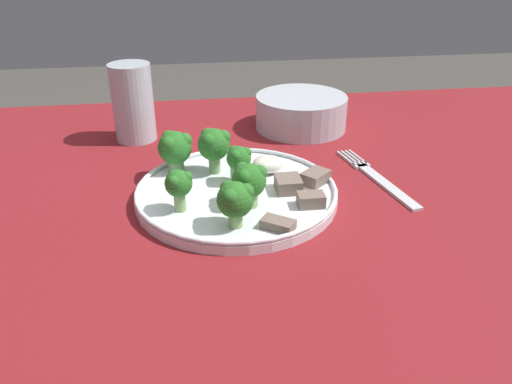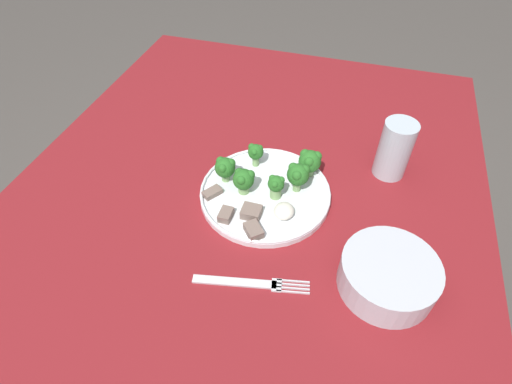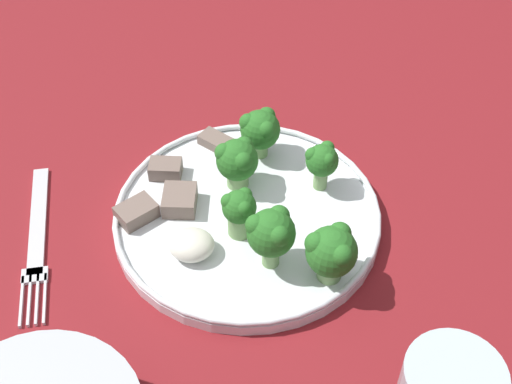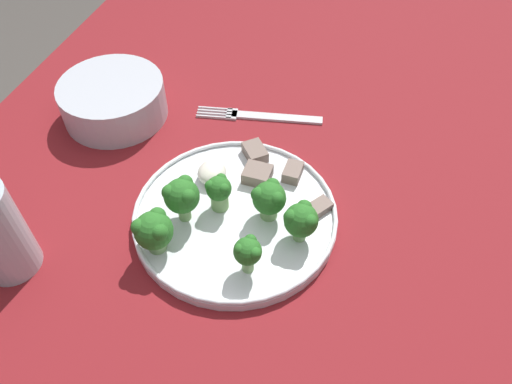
{
  "view_description": "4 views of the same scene",
  "coord_description": "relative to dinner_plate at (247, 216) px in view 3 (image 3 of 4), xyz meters",
  "views": [
    {
      "loc": [
        -0.1,
        -0.52,
        1.07
      ],
      "look_at": [
        -0.03,
        0.01,
        0.78
      ],
      "focal_mm": 35.0,
      "sensor_mm": 36.0,
      "label": 1
    },
    {
      "loc": [
        0.48,
        0.18,
        1.34
      ],
      "look_at": [
        -0.03,
        0.03,
        0.79
      ],
      "focal_mm": 28.0,
      "sensor_mm": 36.0,
      "label": 2
    },
    {
      "loc": [
        -0.07,
        0.5,
        1.28
      ],
      "look_at": [
        -0.06,
        0.02,
        0.78
      ],
      "focal_mm": 50.0,
      "sensor_mm": 36.0,
      "label": 3
    },
    {
      "loc": [
        -0.41,
        -0.1,
        1.27
      ],
      "look_at": [
        -0.04,
        0.02,
        0.81
      ],
      "focal_mm": 35.0,
      "sensor_mm": 36.0,
      "label": 4
    }
  ],
  "objects": [
    {
      "name": "table",
      "position": [
        0.05,
        -0.04,
        -0.11
      ],
      "size": [
        1.3,
        0.95,
        0.76
      ],
      "color": "maroon",
      "rests_on": "ground_plane"
    },
    {
      "name": "dinner_plate",
      "position": [
        0.0,
        0.0,
        0.0
      ],
      "size": [
        0.26,
        0.26,
        0.02
      ],
      "color": "white",
      "rests_on": "table"
    },
    {
      "name": "fork",
      "position": [
        0.2,
        0.03,
        -0.01
      ],
      "size": [
        0.06,
        0.19,
        0.0
      ],
      "color": "silver",
      "rests_on": "table"
    },
    {
      "name": "broccoli_floret_near_rim_left",
      "position": [
        0.01,
        0.02,
        0.03
      ],
      "size": [
        0.03,
        0.03,
        0.05
      ],
      "color": "#7FA866",
      "rests_on": "dinner_plate"
    },
    {
      "name": "broccoli_floret_center_left",
      "position": [
        -0.01,
        -0.09,
        0.04
      ],
      "size": [
        0.04,
        0.04,
        0.05
      ],
      "color": "#7FA866",
      "rests_on": "dinner_plate"
    },
    {
      "name": "broccoli_floret_back_left",
      "position": [
        -0.07,
        -0.04,
        0.04
      ],
      "size": [
        0.03,
        0.03,
        0.05
      ],
      "color": "#7FA866",
      "rests_on": "dinner_plate"
    },
    {
      "name": "broccoli_floret_front_left",
      "position": [
        -0.08,
        0.07,
        0.04
      ],
      "size": [
        0.05,
        0.05,
        0.06
      ],
      "color": "#7FA866",
      "rests_on": "dinner_plate"
    },
    {
      "name": "broccoli_floret_center_back",
      "position": [
        -0.02,
        0.06,
        0.04
      ],
      "size": [
        0.04,
        0.04,
        0.06
      ],
      "color": "#7FA866",
      "rests_on": "dinner_plate"
    },
    {
      "name": "broccoli_floret_mid_cluster",
      "position": [
        0.01,
        -0.04,
        0.04
      ],
      "size": [
        0.04,
        0.04,
        0.05
      ],
      "color": "#7FA866",
      "rests_on": "dinner_plate"
    },
    {
      "name": "meat_slice_front_slice",
      "position": [
        0.04,
        -0.1,
        0.01
      ],
      "size": [
        0.04,
        0.04,
        0.01
      ],
      "color": "#756056",
      "rests_on": "dinner_plate"
    },
    {
      "name": "meat_slice_middle_slice",
      "position": [
        0.09,
        -0.05,
        0.01
      ],
      "size": [
        0.03,
        0.02,
        0.02
      ],
      "color": "#756056",
      "rests_on": "dinner_plate"
    },
    {
      "name": "meat_slice_rear_slice",
      "position": [
        0.07,
        -0.01,
        0.01
      ],
      "size": [
        0.03,
        0.04,
        0.02
      ],
      "color": "#756056",
      "rests_on": "dinner_plate"
    },
    {
      "name": "meat_slice_edge_slice",
      "position": [
        0.11,
        0.01,
        0.01
      ],
      "size": [
        0.04,
        0.04,
        0.02
      ],
      "color": "#756056",
      "rests_on": "dinner_plate"
    },
    {
      "name": "sauce_dollop",
      "position": [
        0.05,
        0.05,
        0.01
      ],
      "size": [
        0.04,
        0.04,
        0.02
      ],
      "color": "silver",
      "rests_on": "dinner_plate"
    }
  ]
}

